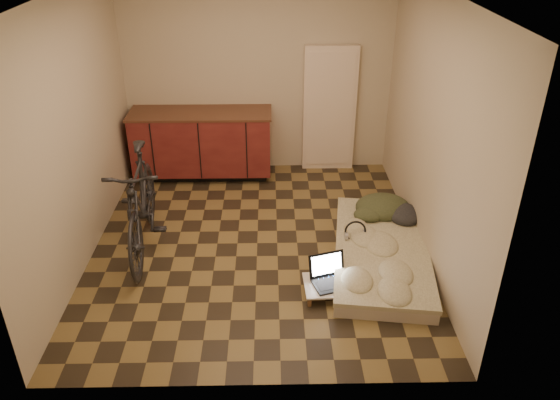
{
  "coord_description": "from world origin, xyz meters",
  "views": [
    {
      "loc": [
        0.15,
        -5.02,
        3.3
      ],
      "look_at": [
        0.25,
        -0.02,
        0.55
      ],
      "focal_mm": 35.0,
      "sensor_mm": 36.0,
      "label": 1
    }
  ],
  "objects_px": {
    "lap_desk": "(337,285)",
    "futon": "(381,252)",
    "bicycle": "(140,198)",
    "laptop": "(330,277)"
  },
  "relations": [
    {
      "from": "lap_desk",
      "to": "laptop",
      "type": "bearing_deg",
      "value": 144.46
    },
    {
      "from": "bicycle",
      "to": "lap_desk",
      "type": "height_order",
      "value": "bicycle"
    },
    {
      "from": "bicycle",
      "to": "lap_desk",
      "type": "distance_m",
      "value": 2.2
    },
    {
      "from": "bicycle",
      "to": "futon",
      "type": "distance_m",
      "value": 2.57
    },
    {
      "from": "bicycle",
      "to": "laptop",
      "type": "height_order",
      "value": "bicycle"
    },
    {
      "from": "futon",
      "to": "laptop",
      "type": "xyz_separation_m",
      "value": [
        -0.59,
        -0.51,
        0.07
      ]
    },
    {
      "from": "bicycle",
      "to": "lap_desk",
      "type": "xyz_separation_m",
      "value": [
        1.98,
        -0.83,
        -0.51
      ]
    },
    {
      "from": "lap_desk",
      "to": "futon",
      "type": "bearing_deg",
      "value": 43.64
    },
    {
      "from": "laptop",
      "to": "bicycle",
      "type": "bearing_deg",
      "value": 140.24
    },
    {
      "from": "bicycle",
      "to": "lap_desk",
      "type": "relative_size",
      "value": 2.88
    }
  ]
}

